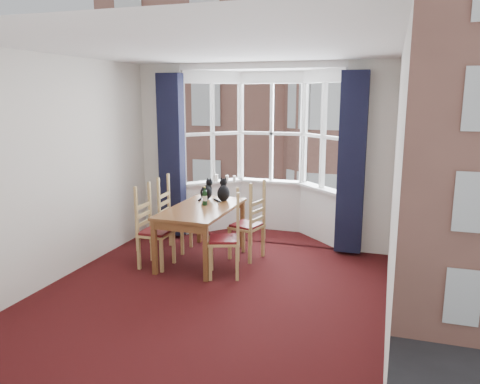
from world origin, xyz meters
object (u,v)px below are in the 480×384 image
at_px(chair_right_near, 231,241).
at_px(wine_bottle, 205,197).
at_px(candle_extra, 234,179).
at_px(candle_tall, 216,178).
at_px(cat_left, 207,191).
at_px(chair_left_near, 150,232).
at_px(cat_right, 224,192).
at_px(chair_right_far, 252,227).
at_px(dining_table, 202,213).
at_px(candle_short, 227,179).
at_px(chair_left_far, 170,219).

relative_size(chair_right_near, wine_bottle, 3.40).
bearing_deg(candle_extra, candle_tall, -170.72).
relative_size(cat_left, candle_tall, 2.72).
relative_size(chair_left_near, cat_right, 2.61).
relative_size(wine_bottle, candle_extra, 2.58).
bearing_deg(chair_right_far, candle_extra, 118.79).
xyz_separation_m(dining_table, candle_extra, (-0.01, 1.48, 0.24)).
bearing_deg(chair_left_near, candle_extra, 73.43).
xyz_separation_m(candle_short, candle_extra, (0.12, 0.02, -0.00)).
xyz_separation_m(chair_right_far, cat_right, (-0.52, 0.25, 0.43)).
height_order(dining_table, candle_short, candle_short).
xyz_separation_m(chair_left_near, candle_short, (0.45, 1.90, 0.45)).
bearing_deg(chair_right_near, candle_short, 110.83).
bearing_deg(chair_left_far, chair_right_near, -30.16).
height_order(chair_left_near, candle_tall, candle_tall).
xyz_separation_m(wine_bottle, candle_short, (-0.13, 1.32, 0.04)).
relative_size(dining_table, candle_tall, 12.84).
bearing_deg(candle_short, chair_left_near, -103.27).
distance_m(candle_tall, candle_extra, 0.31).
relative_size(dining_table, wine_bottle, 5.76).
relative_size(chair_left_far, wine_bottle, 3.40).
height_order(dining_table, candle_extra, candle_extra).
xyz_separation_m(cat_left, candle_tall, (-0.20, 0.94, 0.04)).
distance_m(dining_table, cat_left, 0.55).
height_order(dining_table, chair_right_near, chair_right_near).
xyz_separation_m(cat_right, candle_extra, (-0.16, 0.99, 0.02)).
bearing_deg(chair_left_far, chair_left_near, -86.30).
distance_m(wine_bottle, candle_extra, 1.34).
bearing_deg(candle_short, cat_right, -73.54).
height_order(chair_left_near, chair_right_near, same).
relative_size(chair_right_near, cat_left, 2.79).
distance_m(chair_left_near, chair_right_near, 1.17).
bearing_deg(candle_short, candle_extra, 9.20).
bearing_deg(cat_right, chair_left_near, -128.26).
relative_size(chair_left_far, cat_right, 2.61).
relative_size(chair_left_near, candle_extra, 8.77).
distance_m(dining_table, chair_left_near, 0.76).
height_order(chair_left_far, cat_right, cat_right).
relative_size(dining_table, cat_right, 4.41).
distance_m(chair_left_near, chair_right_far, 1.43).
bearing_deg(chair_left_near, chair_left_far, 93.70).
bearing_deg(chair_left_near, dining_table, 37.25).
height_order(cat_right, candle_short, cat_right).
bearing_deg(chair_left_far, wine_bottle, -11.50).
relative_size(cat_left, wine_bottle, 1.22).
xyz_separation_m(chair_right_near, candle_extra, (-0.60, 1.92, 0.45)).
bearing_deg(candle_extra, wine_bottle, -89.72).
distance_m(chair_left_far, candle_extra, 1.44).
xyz_separation_m(chair_right_far, cat_left, (-0.79, 0.25, 0.42)).
distance_m(chair_left_near, candle_extra, 2.06).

